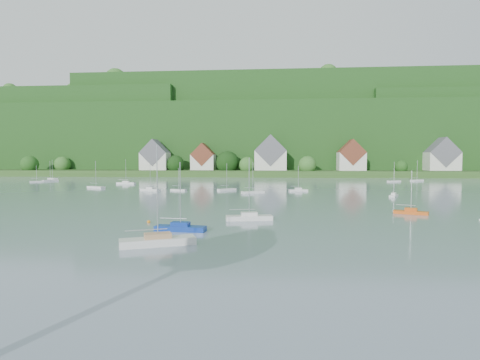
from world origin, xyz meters
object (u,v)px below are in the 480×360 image
object	(u,v)px
near_sailboat_1	(180,227)
near_sailboat_2	(158,240)
near_sailboat_3	(249,217)
near_sailboat_5	(411,212)

from	to	relation	value
near_sailboat_1	near_sailboat_2	size ratio (longest dim) A/B	0.82
near_sailboat_1	near_sailboat_3	world-z (taller)	near_sailboat_3
near_sailboat_1	near_sailboat_5	distance (m)	37.64
near_sailboat_2	near_sailboat_3	bearing A→B (deg)	40.72
near_sailboat_2	near_sailboat_3	size ratio (longest dim) A/B	1.14
near_sailboat_2	near_sailboat_5	world-z (taller)	near_sailboat_2
near_sailboat_1	near_sailboat_3	xyz separation A→B (m)	(7.86, 9.25, 0.02)
near_sailboat_5	near_sailboat_2	bearing A→B (deg)	-117.03
near_sailboat_1	near_sailboat_2	xyz separation A→B (m)	(-0.41, -8.10, 0.06)
near_sailboat_1	near_sailboat_3	bearing A→B (deg)	55.70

